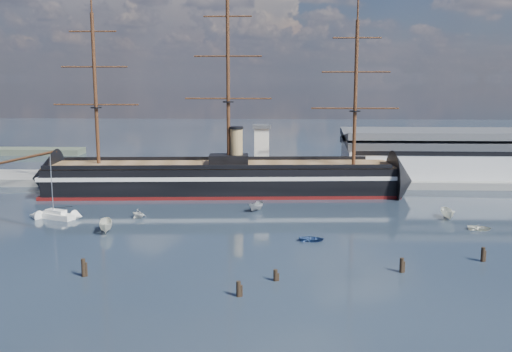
{
  "coord_description": "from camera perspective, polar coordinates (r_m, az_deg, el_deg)",
  "views": [
    {
      "loc": [
        7.95,
        -84.95,
        29.49
      ],
      "look_at": [
        2.97,
        35.0,
        9.0
      ],
      "focal_mm": 40.0,
      "sensor_mm": 36.0,
      "label": 1
    }
  ],
  "objects": [
    {
      "name": "motorboat_d",
      "position": [
        125.35,
        -11.67,
        -4.13
      ],
      "size": [
        5.67,
        6.32,
        2.19
      ],
      "primitive_type": "imported",
      "rotation": [
        0.0,
        0.0,
        0.92
      ],
      "color": "white",
      "rests_on": "ground"
    },
    {
      "name": "warehouse",
      "position": [
        173.71,
        19.12,
        2.04
      ],
      "size": [
        63.0,
        21.0,
        11.6
      ],
      "color": "#B7BABC",
      "rests_on": "ground"
    },
    {
      "name": "ground",
      "position": [
        128.63,
        -1.23,
        -3.57
      ],
      "size": [
        600.0,
        600.0,
        0.0
      ],
      "primitive_type": "plane",
      "color": "#19212D",
      "rests_on": "ground"
    },
    {
      "name": "motorboat_a",
      "position": [
        115.28,
        -14.74,
        -5.46
      ],
      "size": [
        8.06,
        4.6,
        3.04
      ],
      "primitive_type": "imported",
      "rotation": [
        0.0,
        0.0,
        0.25
      ],
      "color": "white",
      "rests_on": "ground"
    },
    {
      "name": "motorboat_b",
      "position": [
        106.04,
        5.57,
        -6.51
      ],
      "size": [
        1.43,
        2.97,
        1.34
      ],
      "primitive_type": "imported",
      "rotation": [
        0.0,
        0.0,
        1.47
      ],
      "color": "navy",
      "rests_on": "ground"
    },
    {
      "name": "motorboat_c",
      "position": [
        129.22,
        0.02,
        -3.51
      ],
      "size": [
        6.24,
        4.83,
        2.38
      ],
      "primitive_type": "imported",
      "rotation": [
        0.0,
        0.0,
        -0.52
      ],
      "color": "gray",
      "rests_on": "ground"
    },
    {
      "name": "piling_far_right",
      "position": [
        101.33,
        21.7,
        -7.94
      ],
      "size": [
        0.64,
        0.64,
        3.1
      ],
      "primitive_type": "cylinder",
      "color": "black",
      "rests_on": "ground"
    },
    {
      "name": "piling_extra",
      "position": [
        85.76,
        1.96,
        -10.43
      ],
      "size": [
        0.64,
        0.64,
        2.44
      ],
      "primitive_type": "cylinder",
      "color": "black",
      "rests_on": "ground"
    },
    {
      "name": "sailboat",
      "position": [
        129.29,
        -19.36,
        -3.66
      ],
      "size": [
        8.85,
        5.72,
        13.7
      ],
      "rotation": [
        0.0,
        0.0,
        -0.41
      ],
      "color": "white",
      "rests_on": "ground"
    },
    {
      "name": "quay_tower",
      "position": [
        159.25,
        0.58,
        2.57
      ],
      "size": [
        5.0,
        5.0,
        15.0
      ],
      "color": "silver",
      "rests_on": "ground"
    },
    {
      "name": "piling_near_left",
      "position": [
        91.28,
        -16.83,
        -9.59
      ],
      "size": [
        0.64,
        0.64,
        3.48
      ],
      "primitive_type": "cylinder",
      "color": "black",
      "rests_on": "ground"
    },
    {
      "name": "warship",
      "position": [
        148.12,
        -4.17,
        -0.23
      ],
      "size": [
        113.37,
        21.96,
        53.94
      ],
      "rotation": [
        0.0,
        0.0,
        0.06
      ],
      "color": "black",
      "rests_on": "ground"
    },
    {
      "name": "motorboat_e",
      "position": [
        121.5,
        21.43,
        -5.05
      ],
      "size": [
        1.73,
        2.96,
        1.3
      ],
      "primitive_type": "imported",
      "rotation": [
        0.0,
        0.0,
        1.33
      ],
      "color": "white",
      "rests_on": "ground"
    },
    {
      "name": "piling_near_right",
      "position": [
        92.02,
        14.33,
        -9.32
      ],
      "size": [
        0.64,
        0.64,
        3.01
      ],
      "primitive_type": "cylinder",
      "color": "black",
      "rests_on": "ground"
    },
    {
      "name": "piling_near_mid",
      "position": [
        79.98,
        -1.75,
        -11.96
      ],
      "size": [
        0.64,
        0.64,
        2.9
      ],
      "primitive_type": "cylinder",
      "color": "black",
      "rests_on": "ground"
    },
    {
      "name": "quay",
      "position": [
        163.64,
        3.06,
        -0.71
      ],
      "size": [
        180.0,
        18.0,
        2.0
      ],
      "primitive_type": "cube",
      "color": "slate",
      "rests_on": "ground"
    },
    {
      "name": "motorboat_f",
      "position": [
        128.76,
        18.6,
        -4.07
      ],
      "size": [
        6.81,
        2.56,
        2.71
      ],
      "primitive_type": "imported",
      "rotation": [
        0.0,
        0.0,
        0.01
      ],
      "color": "white",
      "rests_on": "ground"
    }
  ]
}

